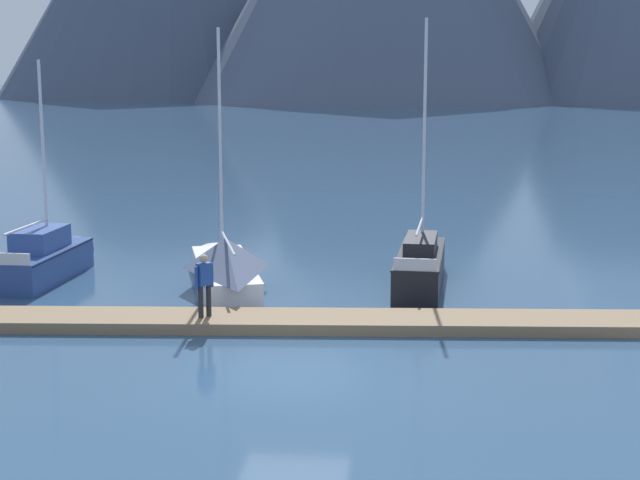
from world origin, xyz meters
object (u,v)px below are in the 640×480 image
object	(u,v)px
sailboat_nearest_berth	(45,258)
sailboat_mid_dock_port	(421,262)
sailboat_second_berth	(224,261)
person_on_dock	(204,282)

from	to	relation	value
sailboat_nearest_berth	sailboat_mid_dock_port	xyz separation A→B (m)	(12.29, 0.54, 0.00)
sailboat_second_berth	sailboat_mid_dock_port	xyz separation A→B (m)	(6.23, 0.95, -0.09)
sailboat_nearest_berth	person_on_dock	distance (m)	8.60
sailboat_second_berth	sailboat_mid_dock_port	bearing A→B (deg)	8.69
sailboat_nearest_berth	sailboat_second_berth	xyz separation A→B (m)	(6.06, -0.42, 0.09)
sailboat_nearest_berth	person_on_dock	world-z (taller)	sailboat_nearest_berth
sailboat_nearest_berth	person_on_dock	bearing A→B (deg)	-39.99
sailboat_nearest_berth	sailboat_second_berth	distance (m)	6.07
sailboat_mid_dock_port	person_on_dock	bearing A→B (deg)	-133.36
sailboat_nearest_berth	person_on_dock	xyz separation A→B (m)	(6.58, -5.52, 0.60)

